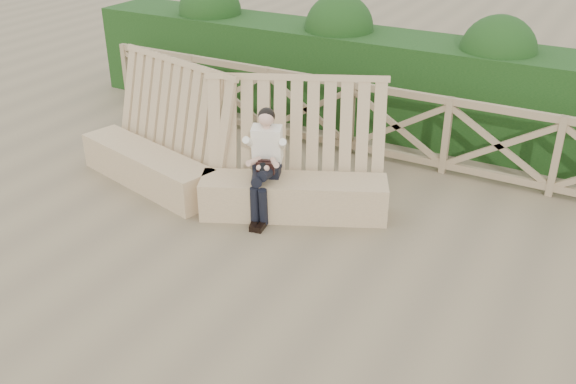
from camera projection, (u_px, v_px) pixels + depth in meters
The scene contains 5 objects.
ground at pixel (272, 286), 6.61m from camera, with size 60.00×60.00×0.00m, color brown.
bench at pixel (220, 168), 8.19m from camera, with size 4.40×1.66×1.62m.
woman at pixel (265, 159), 7.64m from camera, with size 0.48×0.80×1.34m.
guardrail at pixel (397, 126), 9.07m from camera, with size 10.10×0.09×1.10m.
hedge at pixel (425, 89), 9.91m from camera, with size 12.00×1.20×1.50m, color black.
Camera 1 is at (2.78, -4.66, 3.90)m, focal length 40.00 mm.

